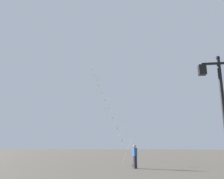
# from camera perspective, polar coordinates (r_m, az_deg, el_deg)

# --- Properties ---
(ground_plane) EXTENTS (160.00, 160.00, 0.00)m
(ground_plane) POSITION_cam_1_polar(r_m,az_deg,el_deg) (20.83, 7.64, -17.93)
(ground_plane) COLOR #756B5B
(twin_lantern_lamp_post) EXTENTS (1.57, 0.28, 5.13)m
(twin_lantern_lamp_post) POSITION_cam_1_polar(r_m,az_deg,el_deg) (9.92, 25.32, -1.15)
(twin_lantern_lamp_post) COLOR black
(twin_lantern_lamp_post) RESTS_ON ground_plane
(kite_train) EXTENTS (7.11, 14.02, 13.88)m
(kite_train) POSITION_cam_1_polar(r_m,az_deg,el_deg) (27.51, -2.00, -1.98)
(kite_train) COLOR brown
(kite_train) RESTS_ON ground_plane
(kite_flyer) EXTENTS (0.40, 0.62, 1.71)m
(kite_flyer) POSITION_cam_1_polar(r_m,az_deg,el_deg) (18.03, 5.60, -15.81)
(kite_flyer) COLOR #1E1E2D
(kite_flyer) RESTS_ON ground_plane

